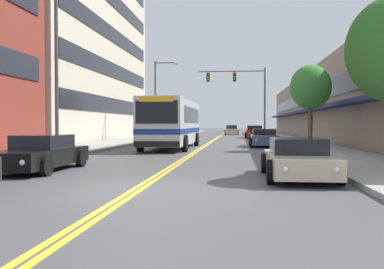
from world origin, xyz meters
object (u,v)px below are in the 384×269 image
Objects in this scene: car_red_parked_right_far at (255,132)px; traffic_signal_mast at (243,88)px; street_lamp_left_near at (62,47)px; car_black_parked_left_mid at (41,154)px; city_bus at (173,122)px; street_tree_right_mid at (311,87)px; car_champagne_parked_right_foreground at (298,159)px; fire_hydrant at (319,148)px; car_beige_moving_lead at (232,130)px; street_lamp_left_far at (159,94)px; car_slate_blue_parked_right_mid at (264,138)px.

traffic_signal_mast reaches higher than car_red_parked_right_far.
car_red_parked_right_far is 0.53× the size of street_lamp_left_near.
car_black_parked_left_mid is 1.11× the size of car_red_parked_right_far.
city_bus is 2.30× the size of car_black_parked_left_mid.
car_champagne_parked_right_foreground is at bearing -100.74° from street_tree_right_mid.
car_red_parked_right_far is 31.81m from fire_hydrant.
fire_hydrant is at bearing -96.61° from street_tree_right_mid.
car_beige_moving_lead reaches higher than fire_hydrant.
car_red_parked_right_far is (6.30, 22.04, -1.12)m from city_bus.
city_bus is 17.47m from traffic_signal_mast.
traffic_signal_mast is 1.47× the size of street_tree_right_mid.
fire_hydrant is at bearing 24.24° from car_black_parked_left_mid.
car_beige_moving_lead is 0.85× the size of street_tree_right_mid.
street_lamp_left_far reaches higher than traffic_signal_mast.
street_lamp_left_far is 17.56m from street_tree_right_mid.
city_bus is at bearing -105.96° from car_red_parked_right_far.
city_bus is at bearing 111.72° from car_champagne_parked_right_foreground.
street_tree_right_mid is 5.94× the size of fire_hydrant.
car_slate_blue_parked_right_mid is 13.28m from street_lamp_left_far.
city_bus reaches higher than fire_hydrant.
street_tree_right_mid is 8.56m from fire_hydrant.
street_lamp_left_near is (-7.99, -27.28, -0.42)m from traffic_signal_mast.
street_lamp_left_near is (-9.30, 4.67, 4.37)m from car_champagne_parked_right_foreground.
traffic_signal_mast reaches higher than street_tree_right_mid.
street_tree_right_mid reaches higher than car_red_parked_right_far.
car_champagne_parked_right_foreground is 1.01× the size of car_slate_blue_parked_right_mid.
city_bus is at bearing 167.97° from street_tree_right_mid.
car_black_parked_left_mid is 52.41m from car_beige_moving_lead.
car_champagne_parked_right_foreground is (8.60, -1.19, -0.02)m from car_black_parked_left_mid.
car_slate_blue_parked_right_mid is at bearing 89.82° from car_champagne_parked_right_foreground.
fire_hydrant is at bearing -87.15° from car_red_parked_right_far.
car_black_parked_left_mid is 37.43m from car_red_parked_right_far.
car_champagne_parked_right_foreground is at bearing -86.98° from car_beige_moving_lead.
street_tree_right_mid is (11.90, 9.01, -1.08)m from street_lamp_left_near.
city_bus is at bearing -158.66° from car_slate_blue_parked_right_mid.
car_champagne_parked_right_foreground is 37.59m from car_red_parked_right_far.
car_slate_blue_parked_right_mid is 16.85m from street_lamp_left_near.
street_lamp_left_near reaches higher than car_slate_blue_parked_right_mid.
car_slate_blue_parked_right_mid is at bearing 120.46° from street_tree_right_mid.
street_lamp_left_far is at bearing 132.45° from street_tree_right_mid.
street_lamp_left_far reaches higher than car_beige_moving_lead.
street_lamp_left_near is (-0.70, 3.48, 4.34)m from car_black_parked_left_mid.
street_lamp_left_far is (-7.93, -5.32, -0.86)m from traffic_signal_mast.
city_bus is 1.51× the size of traffic_signal_mast.
car_red_parked_right_far is 24.25m from street_tree_right_mid.
street_lamp_left_near is (-9.36, -13.32, 4.32)m from car_slate_blue_parked_right_mid.
street_tree_right_mid reaches higher than fire_hydrant.
street_lamp_left_far is (-9.31, 8.63, 3.89)m from car_slate_blue_parked_right_mid.
street_lamp_left_far is 1.48× the size of street_tree_right_mid.
traffic_signal_mast is (4.88, 16.40, 3.55)m from city_bus.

